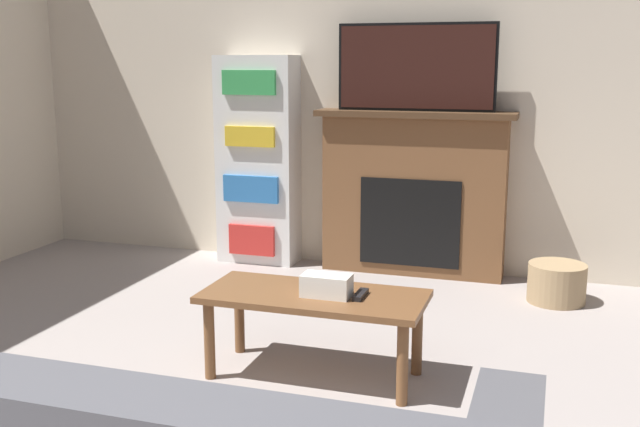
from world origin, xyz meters
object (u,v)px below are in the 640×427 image
Objects in this scene: fireplace at (413,193)px; bookshelf at (258,161)px; storage_basket at (557,283)px; tv at (416,67)px; coffee_table at (314,305)px.

bookshelf reaches higher than fireplace.
storage_basket is at bearing -20.97° from fireplace.
tv is 1.31m from bookshelf.
tv reaches higher than storage_basket.
tv reaches higher than coffee_table.
fireplace is 1.31× the size of coffee_table.
bookshelf reaches higher than storage_basket.
coffee_table is at bearing -125.45° from storage_basket.
storage_basket is at bearing 54.55° from coffee_table.
tv is 0.71× the size of bookshelf.
storage_basket is (0.96, -0.35, -1.28)m from tv.
bookshelf is (-1.13, -0.00, -0.66)m from tv.
tv is at bearing -90.00° from fireplace.
bookshelf is at bearing -178.86° from fireplace.
bookshelf is at bearing 170.60° from storage_basket.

